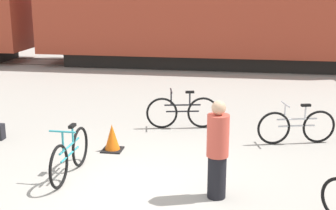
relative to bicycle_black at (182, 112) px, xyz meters
The scene contains 8 objects.
ground_plane 3.44m from the bicycle_black, 95.57° to the right, with size 80.00×80.00×0.00m, color #A8A399.
rail_near 7.78m from the bicycle_black, 92.45° to the left, with size 53.02×0.07×0.01m, color #4C4238.
rail_far 9.22m from the bicycle_black, 92.07° to the left, with size 53.02×0.07×0.01m, color #4C4238.
bicycle_black is the anchor object (origin of this frame).
bicycle_teal 3.47m from the bicycle_black, 116.58° to the right, with size 0.46×1.71×0.91m.
bicycle_silver 2.59m from the bicycle_black, 15.73° to the right, with size 1.63×0.54×0.88m.
person_in_red 3.70m from the bicycle_black, 74.06° to the right, with size 0.34×0.34×1.57m.
traffic_cone 2.12m from the bicycle_black, 124.35° to the right, with size 0.40×0.40×0.55m.
Camera 1 is at (1.68, -6.95, 3.26)m, focal length 50.00 mm.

